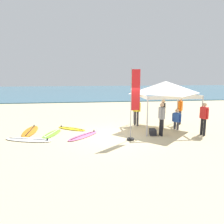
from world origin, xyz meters
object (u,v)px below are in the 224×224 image
Objects in this scene: surfboard_yellow at (71,129)px; person_black at (163,112)px; surfboard_pink at (83,136)px; banner_flag at (133,108)px; person_orange at (180,109)px; canopy_tent at (165,88)px; person_red at (204,116)px; gear_bag_near_tent at (153,132)px; surfboard_white at (29,140)px; person_grey at (162,117)px; person_blue at (177,118)px; surfboard_lime at (52,134)px; surfboard_orange at (30,131)px; person_yellow at (136,110)px.

person_black reaches higher than surfboard_yellow.
surfboard_pink is 0.59× the size of banner_flag.
banner_flag is (-3.69, -2.83, 0.59)m from person_orange.
surfboard_yellow is (-5.36, 0.51, -2.35)m from canopy_tent.
person_red is 0.50× the size of banner_flag.
person_red is 2.72m from gear_bag_near_tent.
person_grey reaches higher than surfboard_white.
banner_flag is (-2.93, -1.63, 0.92)m from person_blue.
banner_flag is (4.01, -1.48, 1.54)m from surfboard_lime.
surfboard_pink is at bearing -19.07° from surfboard_lime.
surfboard_orange is at bearing 157.04° from banner_flag.
person_orange reaches higher than person_blue.
gear_bag_near_tent is (-2.45, -2.07, -0.85)m from person_orange.
surfboard_orange is 1.49× the size of person_grey.
surfboard_yellow is at bearing 113.55° from surfboard_pink.
person_red is (6.84, -2.17, 0.95)m from surfboard_yellow.
banner_flag is (-2.21, -1.91, 0.59)m from person_black.
gear_bag_near_tent is (-0.36, 0.23, -0.85)m from person_grey.
person_blue is (6.94, 0.15, 0.62)m from surfboard_lime.
person_black is 2.85× the size of gear_bag_near_tent.
surfboard_pink is (1.65, -0.57, -0.00)m from surfboard_lime.
surfboard_pink is at bearing 177.63° from gear_bag_near_tent.
banner_flag is at bearing -161.78° from person_grey.
surfboard_white is (-1.92, -1.90, -0.00)m from surfboard_yellow.
person_black is at bearing 50.08° from gear_bag_near_tent.
canopy_tent is at bearing -5.43° from surfboard_yellow.
surfboard_yellow is at bearing 173.78° from person_black.
person_yellow is at bearing 147.82° from person_blue.
surfboard_white is at bearing -172.95° from surfboard_pink.
surfboard_lime and surfboard_orange have the same top height.
surfboard_orange is 4.24× the size of gear_bag_near_tent.
surfboard_lime is (-6.33, -0.50, -2.35)m from canopy_tent.
person_blue is at bearing 7.81° from surfboard_pink.
surfboard_orange is at bearing 175.81° from person_blue.
person_blue is at bearing -122.42° from person_orange.
person_red and person_orange have the same top height.
canopy_tent is 6.77m from surfboard_lime.
surfboard_white and surfboard_orange have the same top height.
person_black reaches higher than person_blue.
canopy_tent is at bearing 12.87° from surfboard_pink.
person_yellow is (5.87, 2.33, 0.95)m from surfboard_white.
canopy_tent reaches higher than surfboard_pink.
surfboard_yellow is 1.52× the size of person_blue.
person_orange is at bearing 31.88° from canopy_tent.
canopy_tent is at bearing 10.81° from surfboard_white.
surfboard_yellow is 1.07× the size of person_red.
person_orange is at bearing 14.54° from surfboard_white.
person_black is 2.98m from banner_flag.
canopy_tent is 1.40m from person_black.
banner_flag reaches higher than person_grey.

